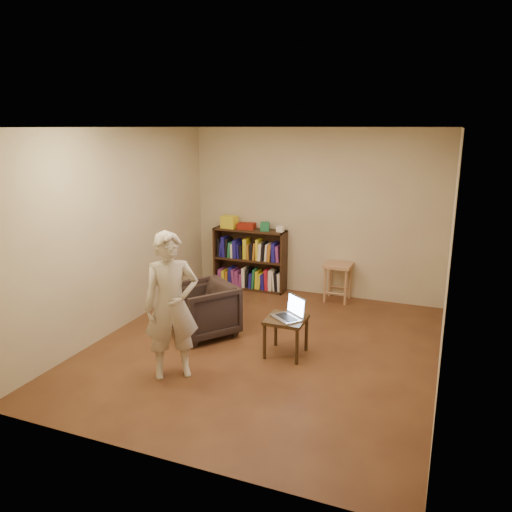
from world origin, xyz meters
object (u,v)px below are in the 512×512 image
at_px(laptop, 290,313).
at_px(stool, 338,271).
at_px(bookshelf, 250,263).
at_px(side_table, 286,324).
at_px(person, 171,306).
at_px(armchair, 203,310).

bearing_deg(laptop, stool, 125.07).
height_order(stool, laptop, laptop).
bearing_deg(laptop, bookshelf, 160.63).
xyz_separation_m(side_table, person, (-0.97, -0.91, 0.41)).
distance_m(stool, person, 3.22).
bearing_deg(stool, side_table, -93.86).
distance_m(stool, laptop, 2.07).
distance_m(armchair, laptop, 1.23).
bearing_deg(side_table, person, -136.55).
relative_size(stool, person, 0.37).
height_order(side_table, laptop, laptop).
bearing_deg(laptop, side_table, -111.90).
bearing_deg(armchair, laptop, 29.86).
xyz_separation_m(armchair, person, (0.20, -1.08, 0.45)).
bearing_deg(bookshelf, person, -83.17).
relative_size(stool, laptop, 1.33).
xyz_separation_m(armchair, side_table, (1.17, -0.17, 0.04)).
bearing_deg(laptop, armchair, -148.88).
bearing_deg(armchair, stool, 92.41).
height_order(stool, person, person).
bearing_deg(laptop, person, -99.23).
distance_m(laptop, person, 1.41).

